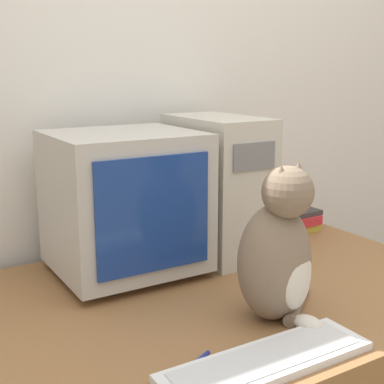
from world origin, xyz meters
TOP-DOWN VIEW (x-y plane):
  - wall_back at (0.00, 1.04)m, footprint 7.00×0.05m
  - crt_monitor at (-0.21, 0.74)m, footprint 0.42×0.39m
  - computer_tower at (0.13, 0.76)m, footprint 0.22×0.39m
  - keyboard at (-0.18, 0.10)m, footprint 0.48×0.14m
  - cat at (-0.02, 0.26)m, footprint 0.31×0.25m
  - book_stack at (0.53, 0.83)m, footprint 0.17×0.18m
  - pen at (-0.32, 0.18)m, footprint 0.12×0.06m

SIDE VIEW (x-z plane):
  - pen at x=-0.32m, z-range 0.74..0.75m
  - keyboard at x=-0.18m, z-range 0.74..0.76m
  - book_stack at x=0.53m, z-range 0.74..0.82m
  - cat at x=-0.02m, z-range 0.71..1.10m
  - crt_monitor at x=-0.21m, z-range 0.74..1.18m
  - computer_tower at x=0.13m, z-range 0.74..1.20m
  - wall_back at x=0.00m, z-range 0.00..2.50m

